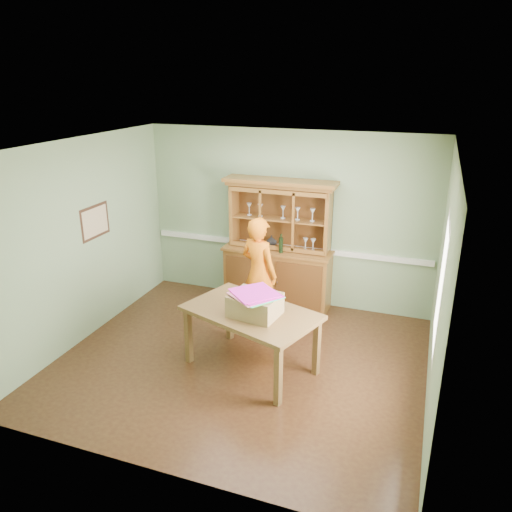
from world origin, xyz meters
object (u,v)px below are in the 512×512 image
at_px(china_hutch, 278,262).
at_px(person, 259,273).
at_px(dining_table, 251,318).
at_px(cardboard_box, 255,305).

bearing_deg(china_hutch, person, -93.29).
distance_m(china_hutch, dining_table, 1.87).
distance_m(cardboard_box, person, 1.22).
distance_m(china_hutch, person, 0.78).
bearing_deg(person, cardboard_box, 128.45).
bearing_deg(dining_table, cardboard_box, -26.15).
distance_m(dining_table, person, 1.13).
relative_size(china_hutch, dining_table, 1.11).
relative_size(china_hutch, cardboard_box, 3.59).
height_order(cardboard_box, person, person).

